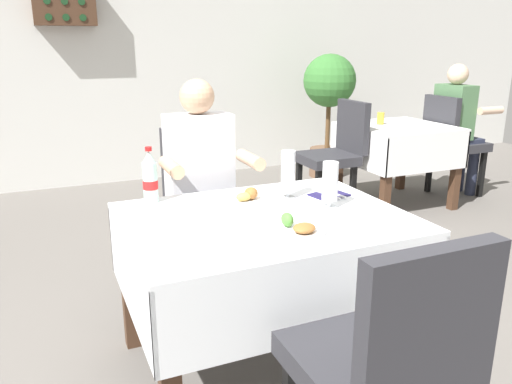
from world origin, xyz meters
name	(u,v)px	position (x,y,z in m)	size (l,w,h in m)	color
ground_plane	(272,359)	(0.00, 0.00, 0.00)	(11.00, 11.00, 0.00)	#66605B
back_wall	(124,49)	(0.00, 3.62, 1.38)	(11.00, 0.12, 2.76)	silver
main_dining_table	(265,251)	(-0.05, -0.01, 0.57)	(1.19, 0.92, 0.73)	white
chair_far_diner_seat	(205,201)	(-0.05, 0.84, 0.55)	(0.44, 0.50, 0.97)	#2D2D33
chair_near_camera_side	(385,361)	(-0.05, -0.86, 0.55)	(0.44, 0.50, 0.97)	#2D2D33
seated_diner_far	(203,180)	(-0.09, 0.73, 0.71)	(0.50, 0.46, 1.26)	#282D42
plate_near_camera	(296,228)	(-0.02, -0.24, 0.75)	(0.24, 0.24, 0.07)	white
plate_far_diner	(249,199)	(-0.04, 0.19, 0.75)	(0.25, 0.25, 0.07)	white
beer_glass_left	(288,173)	(0.16, 0.18, 0.85)	(0.07, 0.07, 0.23)	white
beer_glass_middle	(330,185)	(0.27, -0.02, 0.84)	(0.07, 0.07, 0.21)	white
cola_bottle_primary	(150,178)	(-0.45, 0.38, 0.85)	(0.07, 0.07, 0.26)	silver
napkin_cutlery_set	(329,195)	(0.36, 0.14, 0.74)	(0.19, 0.20, 0.01)	#231E4C
background_dining_table	(397,145)	(2.08, 1.78, 0.55)	(0.87, 0.85, 0.73)	white
background_chair_left	(336,150)	(1.43, 1.78, 0.55)	(0.50, 0.44, 0.97)	#2D2D33
background_chair_right	(451,139)	(2.72, 1.78, 0.55)	(0.50, 0.44, 0.97)	#2D2D33
background_patron	(457,123)	(2.77, 1.78, 0.71)	(0.46, 0.50, 1.26)	#282D42
background_table_tumbler	(381,118)	(1.96, 1.88, 0.79)	(0.06, 0.06, 0.11)	gold
potted_plant_corner	(329,98)	(2.03, 2.90, 0.87)	(0.56, 0.56, 1.33)	brown
wall_bottle_rack	(64,2)	(-0.55, 3.46, 1.81)	(0.56, 0.21, 0.42)	#472D1E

